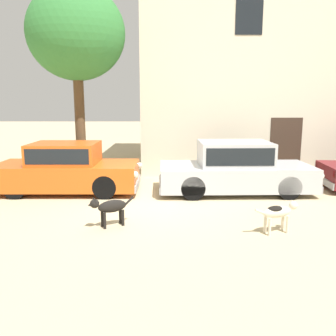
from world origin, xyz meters
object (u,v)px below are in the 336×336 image
stray_dog_spotted (109,207)px  parked_sedan_nearest (66,168)px  acacia_tree_left (75,34)px  parked_sedan_second (234,168)px  stray_dog_tan (278,212)px

stray_dog_spotted → parked_sedan_nearest: bearing=-89.0°
acacia_tree_left → stray_dog_spotted: bearing=-70.4°
acacia_tree_left → parked_sedan_second: bearing=-22.1°
parked_sedan_nearest → acacia_tree_left: acacia_tree_left is taller
parked_sedan_nearest → acacia_tree_left: bearing=90.9°
parked_sedan_nearest → stray_dog_tan: size_ratio=4.22×
parked_sedan_second → stray_dog_tan: size_ratio=4.51×
stray_dog_tan → acacia_tree_left: size_ratio=0.16×
parked_sedan_nearest → stray_dog_spotted: size_ratio=4.55×
stray_dog_tan → acacia_tree_left: 8.68m
stray_dog_tan → acacia_tree_left: bearing=115.1°
parked_sedan_second → stray_dog_tan: bearing=-86.7°
parked_sedan_second → stray_dog_spotted: bearing=-138.8°
stray_dog_tan → parked_sedan_nearest: bearing=127.6°
parked_sedan_second → stray_dog_tan: 3.35m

